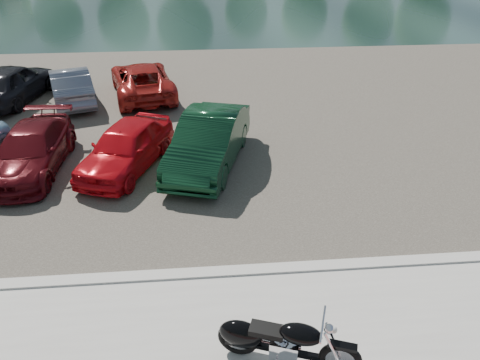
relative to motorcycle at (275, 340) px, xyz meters
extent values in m
plane|color=#595447|center=(0.14, 0.23, -0.56)|extent=(200.00, 200.00, 0.00)
cube|color=#B6B2AC|center=(0.14, 2.23, -0.49)|extent=(60.00, 0.30, 0.14)
cube|color=#423D35|center=(0.14, 11.23, -0.54)|extent=(60.00, 18.00, 0.04)
torus|color=black|center=(0.98, -0.36, -0.12)|extent=(0.68, 0.34, 0.68)
torus|color=black|center=(-0.57, 0.20, -0.12)|extent=(0.68, 0.34, 0.68)
cylinder|color=#B2B2B7|center=(0.98, -0.36, -0.12)|extent=(0.45, 0.21, 0.46)
cylinder|color=#B2B2B7|center=(-0.57, 0.20, -0.12)|extent=(0.45, 0.21, 0.46)
cylinder|color=silver|center=(0.82, -0.40, 0.18)|extent=(0.32, 0.16, 0.63)
cylinder|color=silver|center=(0.88, -0.21, 0.18)|extent=(0.32, 0.16, 0.63)
cylinder|color=silver|center=(0.67, -0.24, 0.57)|extent=(0.29, 0.72, 0.04)
sphere|color=silver|center=(0.76, -0.28, 0.49)|extent=(0.20, 0.20, 0.16)
sphere|color=silver|center=(0.83, -0.30, 0.49)|extent=(0.14, 0.14, 0.11)
cube|color=black|center=(0.98, -0.36, 0.19)|extent=(0.47, 0.28, 0.06)
cube|color=black|center=(0.20, -0.08, -0.18)|extent=(1.16, 0.50, 0.08)
cube|color=silver|center=(0.16, -0.06, -0.11)|extent=(0.53, 0.45, 0.34)
cylinder|color=silver|center=(0.25, -0.10, 0.09)|extent=(0.29, 0.25, 0.27)
cylinder|color=silver|center=(0.06, -0.03, 0.09)|extent=(0.29, 0.25, 0.27)
ellipsoid|color=black|center=(0.37, -0.14, 0.26)|extent=(0.76, 0.57, 0.32)
cube|color=black|center=(-0.13, 0.04, 0.20)|extent=(0.61, 0.45, 0.10)
ellipsoid|color=black|center=(-0.53, 0.18, 0.00)|extent=(0.80, 0.56, 0.50)
cube|color=black|center=(-0.57, 0.20, -0.07)|extent=(0.44, 0.30, 0.30)
cylinder|color=silver|center=(-0.07, 0.19, -0.24)|extent=(1.07, 0.45, 0.09)
cylinder|color=silver|center=(-0.07, 0.19, -0.16)|extent=(1.07, 0.45, 0.09)
imported|color=#4E0B11|center=(-5.85, 7.20, 0.09)|extent=(1.83, 4.25, 1.22)
imported|color=red|center=(-3.19, 7.07, 0.14)|extent=(2.85, 4.19, 1.33)
imported|color=#0D331D|center=(-0.84, 7.10, 0.22)|extent=(2.80, 4.79, 1.49)
imported|color=black|center=(-8.23, 13.04, 0.21)|extent=(2.53, 4.54, 1.46)
imported|color=slate|center=(-5.98, 12.77, 0.14)|extent=(2.57, 4.26, 1.33)
imported|color=#A9211C|center=(-3.31, 13.22, 0.13)|extent=(3.14, 5.08, 1.31)
camera|label=1|loc=(-1.00, -5.11, 5.93)|focal=35.00mm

